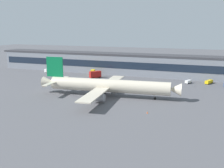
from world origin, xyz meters
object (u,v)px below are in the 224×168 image
at_px(crew_van, 48,70).
at_px(catering_truck, 95,74).
at_px(airliner, 107,86).
at_px(stair_truck, 93,72).
at_px(baggage_tug, 56,73).
at_px(traffic_cone_0, 147,112).
at_px(follow_me_car, 188,81).
at_px(belt_loader, 209,82).

bearing_deg(crew_van, catering_truck, -10.42).
xyz_separation_m(airliner, stair_truck, (-29.25, 47.36, -3.01)).
relative_size(airliner, crew_van, 11.57).
xyz_separation_m(baggage_tug, stair_truck, (24.80, 4.71, 0.89)).
bearing_deg(stair_truck, traffic_cone_0, -51.12).
bearing_deg(traffic_cone_0, follow_me_car, 81.75).
bearing_deg(airliner, stair_truck, 121.70).
xyz_separation_m(follow_me_car, catering_truck, (-55.89, -3.47, 1.20)).
relative_size(crew_van, catering_truck, 0.78).
relative_size(crew_van, traffic_cone_0, 8.29).
xyz_separation_m(catering_truck, traffic_cone_0, (47.10, -57.08, -1.95)).
height_order(airliner, follow_me_car, airliner).
bearing_deg(belt_loader, airliner, -132.60).
distance_m(airliner, follow_me_car, 53.68).
bearing_deg(catering_truck, airliner, -58.70).
bearing_deg(crew_van, traffic_cone_0, -36.66).
xyz_separation_m(crew_van, belt_loader, (106.01, -0.46, -0.31)).
bearing_deg(belt_loader, catering_truck, -174.21).
height_order(baggage_tug, belt_loader, belt_loader).
height_order(baggage_tug, crew_van, crew_van).
relative_size(airliner, stair_truck, 10.03).
relative_size(airliner, follow_me_car, 13.49).
bearing_deg(traffic_cone_0, catering_truck, 129.53).
bearing_deg(stair_truck, baggage_tug, -169.26).
xyz_separation_m(stair_truck, follow_me_car, (61.07, -4.30, -0.89)).
distance_m(crew_van, traffic_cone_0, 107.73).
relative_size(catering_truck, traffic_cone_0, 10.67).
bearing_deg(catering_truck, traffic_cone_0, -50.47).
distance_m(baggage_tug, catering_truck, 30.16).
xyz_separation_m(baggage_tug, follow_me_car, (85.87, 0.40, 0.00)).
relative_size(belt_loader, catering_truck, 0.93).
distance_m(baggage_tug, traffic_cone_0, 97.78).
bearing_deg(traffic_cone_0, baggage_tug, 142.04).
bearing_deg(baggage_tug, catering_truck, -5.84).
distance_m(airliner, traffic_cone_0, 29.29).
bearing_deg(catering_truck, follow_me_car, 3.55).
bearing_deg(stair_truck, crew_van, -179.09).
distance_m(stair_truck, follow_me_car, 61.23).
height_order(crew_van, belt_loader, crew_van).
height_order(follow_me_car, traffic_cone_0, follow_me_car).
relative_size(stair_truck, traffic_cone_0, 9.57).
relative_size(baggage_tug, traffic_cone_0, 5.97).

